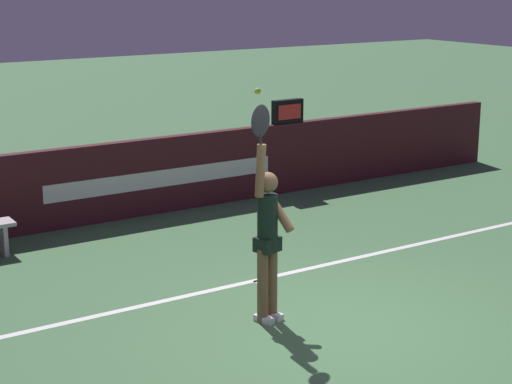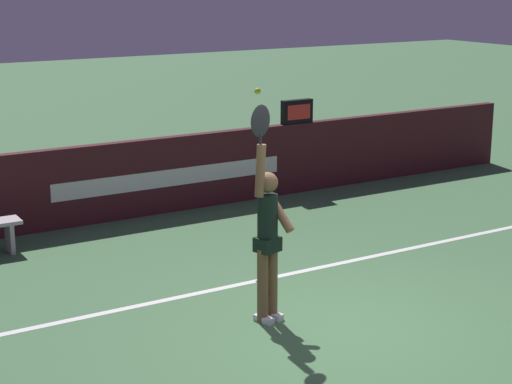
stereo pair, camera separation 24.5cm
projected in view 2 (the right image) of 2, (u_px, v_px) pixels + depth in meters
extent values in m
plane|color=#447146|center=(343.00, 328.00, 9.40)|extent=(60.00, 60.00, 0.00)
cube|color=white|center=(259.00, 280.00, 10.84)|extent=(10.39, 0.10, 0.00)
cube|color=white|center=(265.00, 284.00, 10.71)|extent=(0.10, 0.30, 0.00)
cube|color=#41171D|center=(141.00, 178.00, 13.59)|extent=(15.17, 0.16, 1.21)
cube|color=silver|center=(172.00, 178.00, 13.78)|extent=(3.95, 0.01, 0.27)
cube|color=black|center=(297.00, 112.00, 14.87)|extent=(0.59, 0.12, 0.41)
cube|color=red|center=(299.00, 112.00, 14.82)|extent=(0.46, 0.01, 0.25)
cylinder|color=brown|center=(272.00, 282.00, 9.56)|extent=(0.12, 0.12, 0.84)
cylinder|color=brown|center=(263.00, 286.00, 9.46)|extent=(0.12, 0.12, 0.84)
cube|color=white|center=(273.00, 316.00, 9.64)|extent=(0.15, 0.26, 0.07)
cube|color=white|center=(264.00, 319.00, 9.54)|extent=(0.15, 0.26, 0.07)
cylinder|color=black|center=(268.00, 221.00, 9.34)|extent=(0.22, 0.22, 0.59)
cube|color=black|center=(268.00, 244.00, 9.40)|extent=(0.29, 0.26, 0.16)
sphere|color=brown|center=(268.00, 182.00, 9.23)|extent=(0.22, 0.22, 0.22)
cylinder|color=brown|center=(260.00, 171.00, 9.12)|extent=(0.15, 0.13, 0.56)
cylinder|color=brown|center=(279.00, 211.00, 9.35)|extent=(0.19, 0.43, 0.43)
ellipsoid|color=black|center=(260.00, 121.00, 8.99)|extent=(0.31, 0.10, 0.36)
cylinder|color=black|center=(260.00, 139.00, 9.03)|extent=(0.03, 0.03, 0.18)
sphere|color=#C6DA35|center=(258.00, 91.00, 8.91)|extent=(0.07, 0.07, 0.07)
cube|color=#B9A9B2|center=(10.00, 236.00, 11.90)|extent=(0.07, 0.32, 0.44)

